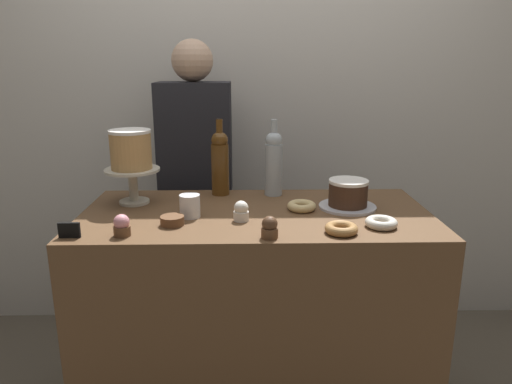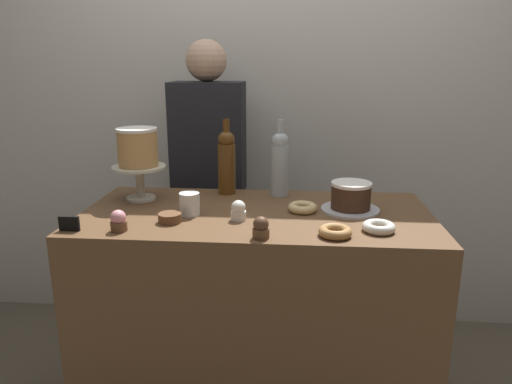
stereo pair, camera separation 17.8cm
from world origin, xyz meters
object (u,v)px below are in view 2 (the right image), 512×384
(white_layer_cake, at_px, (138,147))
(donut_maple, at_px, (335,232))
(cupcake_vanilla, at_px, (238,211))
(coffee_cup_ceramic, at_px, (190,204))
(wine_bottle_amber, at_px, (227,161))
(chocolate_round_cake, at_px, (351,195))
(donut_glazed, at_px, (303,207))
(cake_stand_pedestal, at_px, (140,177))
(cupcake_chocolate, at_px, (261,228))
(donut_sugar, at_px, (379,227))
(wine_bottle_clear, at_px, (280,163))
(barista_figure, at_px, (210,192))
(cookie_stack, at_px, (170,218))
(cupcake_strawberry, at_px, (119,221))
(price_sign_chalkboard, at_px, (69,224))

(white_layer_cake, xyz_separation_m, donut_maple, (0.78, -0.37, -0.21))
(cupcake_vanilla, bearing_deg, coffee_cup_ceramic, 166.47)
(wine_bottle_amber, xyz_separation_m, cupcake_vanilla, (0.09, -0.36, -0.11))
(chocolate_round_cake, relative_size, donut_maple, 1.38)
(donut_glazed, bearing_deg, cupcake_vanilla, -152.69)
(cake_stand_pedestal, xyz_separation_m, cupcake_chocolate, (0.53, -0.41, -0.06))
(wine_bottle_amber, distance_m, donut_sugar, 0.74)
(white_layer_cake, bearing_deg, cake_stand_pedestal, 180.00)
(white_layer_cake, bearing_deg, donut_sugar, -18.51)
(cupcake_vanilla, distance_m, donut_sugar, 0.50)
(cupcake_chocolate, xyz_separation_m, donut_sugar, (0.39, 0.09, -0.02))
(cake_stand_pedestal, xyz_separation_m, wine_bottle_clear, (0.57, 0.11, 0.05))
(cupcake_chocolate, bearing_deg, donut_maple, 8.69)
(donut_sugar, height_order, barista_figure, barista_figure)
(cupcake_vanilla, xyz_separation_m, donut_maple, (0.34, -0.14, -0.02))
(donut_glazed, relative_size, donut_maple, 1.00)
(donut_maple, height_order, cookie_stack, same)
(cupcake_strawberry, xyz_separation_m, barista_figure, (0.16, 0.86, -0.13))
(cake_stand_pedestal, xyz_separation_m, cupcake_strawberry, (0.05, -0.38, -0.06))
(chocolate_round_cake, xyz_separation_m, coffee_cup_ceramic, (-0.61, -0.10, -0.02))
(donut_glazed, bearing_deg, barista_figure, 128.55)
(white_layer_cake, xyz_separation_m, donut_sugar, (0.93, -0.31, -0.21))
(wine_bottle_clear, xyz_separation_m, cupcake_vanilla, (-0.14, -0.34, -0.11))
(price_sign_chalkboard, relative_size, coffee_cup_ceramic, 0.82)
(wine_bottle_amber, relative_size, barista_figure, 0.20)
(donut_glazed, distance_m, cookie_stack, 0.50)
(cupcake_chocolate, bearing_deg, cupcake_strawberry, 176.66)
(cake_stand_pedestal, bearing_deg, price_sign_chalkboard, -107.36)
(cookie_stack, bearing_deg, cupcake_chocolate, -21.32)
(coffee_cup_ceramic, bearing_deg, chocolate_round_cake, 9.28)
(chocolate_round_cake, distance_m, cupcake_vanilla, 0.44)
(chocolate_round_cake, bearing_deg, white_layer_cake, 174.38)
(white_layer_cake, distance_m, price_sign_chalkboard, 0.45)
(white_layer_cake, height_order, price_sign_chalkboard, white_layer_cake)
(cupcake_vanilla, bearing_deg, chocolate_round_cake, 19.15)
(white_layer_cake, xyz_separation_m, cupcake_strawberry, (0.05, -0.38, -0.19))
(cupcake_vanilla, bearing_deg, wine_bottle_clear, 68.32)
(cupcake_chocolate, bearing_deg, chocolate_round_cake, 44.75)
(chocolate_round_cake, bearing_deg, donut_sugar, -72.68)
(wine_bottle_amber, xyz_separation_m, donut_sugar, (0.58, -0.44, -0.13))
(white_layer_cake, xyz_separation_m, cookie_stack, (0.20, -0.27, -0.21))
(wine_bottle_clear, height_order, donut_sugar, wine_bottle_clear)
(white_layer_cake, relative_size, donut_glazed, 1.47)
(cake_stand_pedestal, bearing_deg, cupcake_chocolate, -37.25)
(barista_figure, bearing_deg, cupcake_strawberry, -100.45)
(chocolate_round_cake, relative_size, barista_figure, 0.10)
(white_layer_cake, bearing_deg, donut_glazed, -9.18)
(price_sign_chalkboard, distance_m, barista_figure, 0.94)
(cake_stand_pedestal, distance_m, cookie_stack, 0.35)
(white_layer_cake, xyz_separation_m, cupcake_vanilla, (0.44, -0.23, -0.19))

